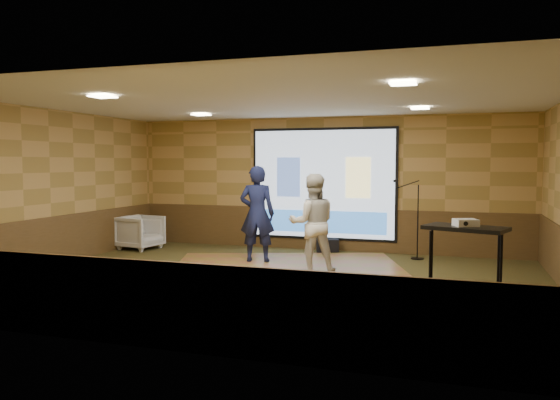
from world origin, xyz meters
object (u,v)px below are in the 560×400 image
(projector_screen, at_px, (323,185))
(av_table, at_px, (465,248))
(player_left, at_px, (257,214))
(projector, at_px, (466,223))
(mic_stand, at_px, (415,235))
(duffel_bag, at_px, (327,246))
(banquet_chair, at_px, (140,232))
(player_right, at_px, (313,223))
(dance_floor, at_px, (288,268))

(projector_screen, height_order, av_table, projector_screen)
(player_left, relative_size, projector, 6.40)
(projector_screen, relative_size, mic_stand, 2.01)
(duffel_bag, bearing_deg, mic_stand, -6.79)
(player_left, distance_m, av_table, 4.44)
(mic_stand, height_order, banquet_chair, mic_stand)
(av_table, xyz_separation_m, duffel_bag, (-2.81, 3.84, -0.67))
(player_right, bearing_deg, duffel_bag, -105.14)
(player_left, height_order, mic_stand, player_left)
(av_table, height_order, mic_stand, mic_stand)
(player_left, xyz_separation_m, projector, (3.86, -2.20, 0.19))
(projector_screen, relative_size, projector, 11.23)
(player_left, bearing_deg, mic_stand, -165.60)
(player_left, distance_m, player_right, 1.49)
(projector_screen, height_order, player_left, projector_screen)
(dance_floor, bearing_deg, av_table, -30.03)
(dance_floor, height_order, player_left, player_left)
(dance_floor, relative_size, projector, 14.33)
(projector, bearing_deg, duffel_bag, 104.07)
(player_left, relative_size, mic_stand, 1.15)
(player_right, xyz_separation_m, banquet_chair, (-4.45, 1.48, -0.52))
(banquet_chair, relative_size, duffel_bag, 1.77)
(projector_screen, xyz_separation_m, banquet_chair, (-4.00, -1.15, -1.09))
(banquet_chair, bearing_deg, projector, -103.19)
(projector_screen, distance_m, duffel_bag, 1.37)
(projector_screen, height_order, mic_stand, projector_screen)
(dance_floor, bearing_deg, banquet_chair, 163.19)
(player_right, xyz_separation_m, av_table, (2.54, -1.48, -0.10))
(player_right, distance_m, banquet_chair, 4.72)
(dance_floor, height_order, av_table, av_table)
(player_left, distance_m, mic_stand, 3.29)
(player_left, bearing_deg, duffel_bag, -133.87)
(player_right, height_order, mic_stand, player_right)
(duffel_bag, bearing_deg, dance_floor, -97.94)
(projector_screen, distance_m, mic_stand, 2.34)
(banquet_chair, distance_m, duffel_bag, 4.28)
(dance_floor, xyz_separation_m, player_left, (-0.76, 0.40, 0.96))
(projector_screen, xyz_separation_m, duffel_bag, (0.18, -0.28, -1.33))
(av_table, bearing_deg, projector, -85.97)
(projector, bearing_deg, player_left, 128.15)
(projector, distance_m, mic_stand, 3.80)
(projector, height_order, banquet_chair, projector)
(mic_stand, bearing_deg, banquet_chair, 177.45)
(duffel_bag, bearing_deg, player_right, -83.54)
(dance_floor, bearing_deg, projector, -30.17)
(mic_stand, relative_size, duffel_bag, 3.46)
(player_right, xyz_separation_m, mic_stand, (1.62, 2.13, -0.42))
(av_table, xyz_separation_m, mic_stand, (-0.93, 3.61, -0.32))
(projector, xyz_separation_m, mic_stand, (-0.93, 3.62, -0.67))
(av_table, xyz_separation_m, projector, (0.00, -0.01, 0.35))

